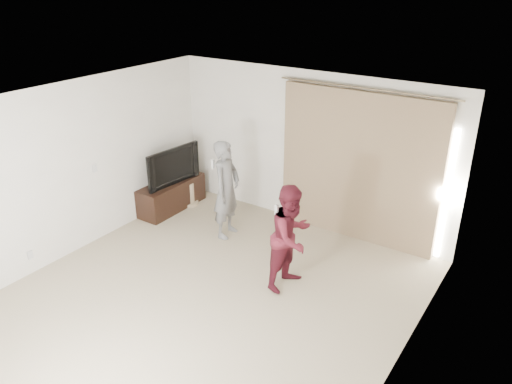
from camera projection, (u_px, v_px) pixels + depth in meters
floor at (207, 299)px, 6.66m from camera, size 5.50×5.50×0.00m
wall_back at (309, 150)px, 8.21m from camera, size 5.00×0.04×2.60m
wall_left at (72, 170)px, 7.39m from camera, size 0.04×5.50×2.60m
ceiling at (197, 108)px, 5.59m from camera, size 5.00×5.50×0.01m
curtain at (358, 168)px, 7.73m from camera, size 2.80×0.11×2.46m
tv_console at (172, 195)px, 9.07m from camera, size 0.47×1.35×0.52m
tv at (169, 165)px, 8.83m from camera, size 0.27×1.15×0.66m
scratching_post at (189, 196)px, 9.24m from camera, size 0.32×0.32×0.43m
person_man at (226, 189)px, 7.95m from camera, size 0.46×0.64×1.62m
person_woman at (291, 237)px, 6.67m from camera, size 0.65×0.79×1.49m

